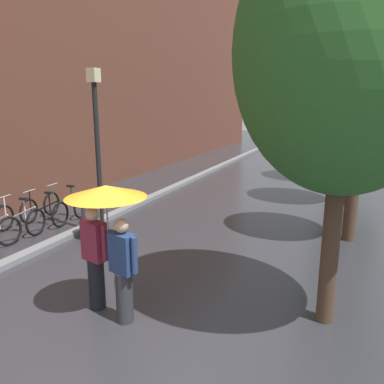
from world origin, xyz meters
TOP-DOWN VIEW (x-y plane):
  - ground_plane at (0.00, 0.00)m, footprint 80.00×80.00m
  - building_facade at (-10.00, 10.00)m, footprint 8.00×36.00m
  - kerb_strip at (-3.20, 10.00)m, footprint 0.30×36.00m
  - street_tree_0 at (2.96, 1.61)m, footprint 3.03×3.03m
  - street_tree_1 at (3.18, 5.56)m, footprint 2.38×2.38m
  - street_tree_2 at (3.01, 9.09)m, footprint 2.40×2.40m
  - street_tree_3 at (2.95, 13.07)m, footprint 2.76×2.76m
  - street_tree_4 at (3.11, 16.77)m, footprint 3.18×3.18m
  - parked_bicycle_1 at (-4.55, 2.73)m, footprint 1.13×0.78m
  - parked_bicycle_2 at (-4.45, 3.48)m, footprint 1.14×0.80m
  - parked_bicycle_3 at (-4.47, 4.36)m, footprint 1.14×0.80m
  - couple_under_umbrella at (-0.17, 0.46)m, footprint 1.22×1.21m
  - street_lamp_post at (-2.60, 3.53)m, footprint 0.24×0.24m
  - litter_bin at (-2.59, 3.10)m, footprint 0.44×0.44m

SIDE VIEW (x-z plane):
  - ground_plane at x=0.00m, z-range 0.00..0.00m
  - kerb_strip at x=-3.20m, z-range 0.00..0.12m
  - parked_bicycle_1 at x=-4.55m, z-range -0.10..0.86m
  - parked_bicycle_2 at x=-4.45m, z-range -0.10..0.86m
  - parked_bicycle_3 at x=-4.47m, z-range -0.10..0.86m
  - litter_bin at x=-2.59m, z-range 0.00..0.85m
  - couple_under_umbrella at x=-0.17m, z-range 0.39..2.48m
  - street_lamp_post at x=-2.60m, z-range 0.36..4.41m
  - street_tree_1 at x=3.18m, z-range 1.10..5.97m
  - street_tree_2 at x=3.01m, z-range 1.18..6.34m
  - street_tree_0 at x=2.96m, z-range 0.99..6.88m
  - street_tree_3 at x=2.95m, z-range 1.16..6.81m
  - street_tree_4 at x=3.11m, z-range 1.16..7.28m
  - building_facade at x=-10.00m, z-range 0.00..11.89m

